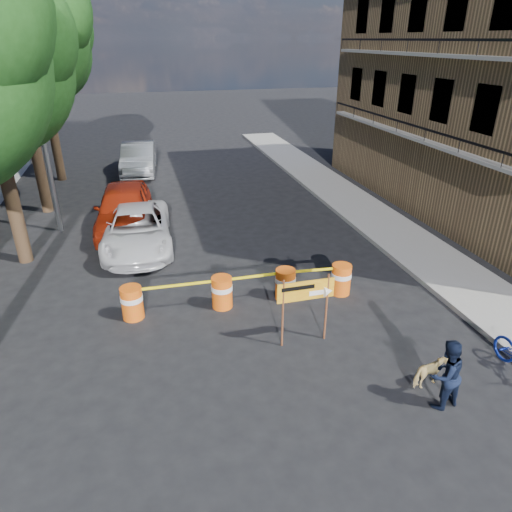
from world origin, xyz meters
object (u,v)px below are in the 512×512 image
barrel_far_left (132,302)px  barrel_mid_left (222,292)px  barrel_mid_right (285,283)px  suv_white (137,229)px  pedestrian (446,374)px  detour_sign (313,295)px  dog (431,373)px  sedan_silver (139,158)px  barrel_far_right (341,279)px  sedan_red (124,208)px

barrel_far_left → barrel_mid_left: size_ratio=1.00×
barrel_mid_right → suv_white: size_ratio=0.18×
barrel_mid_right → pedestrian: bearing=-70.1°
detour_sign → pedestrian: 3.25m
barrel_far_left → dog: size_ratio=1.13×
barrel_far_left → sedan_silver: sedan_silver is taller
barrel_far_left → dog: (6.03, -4.29, -0.14)m
barrel_mid_left → suv_white: size_ratio=0.18×
barrel_mid_right → suv_white: suv_white is taller
barrel_far_right → sedan_red: sedan_red is taller
detour_sign → dog: bearing=-48.9°
barrel_far_left → barrel_mid_right: bearing=-0.8°
barrel_mid_left → barrel_far_right: size_ratio=1.00×
detour_sign → barrel_far_left: bearing=152.0°
sedan_red → dog: bearing=-56.7°
barrel_far_right → barrel_far_left: bearing=178.1°
detour_sign → sedan_red: (-4.30, 8.68, -0.45)m
barrel_mid_left → sedan_silver: (-1.78, 14.79, 0.33)m
sedan_red → barrel_far_right: bearing=-44.8°
barrel_mid_left → barrel_far_right: same height
barrel_mid_right → detour_sign: detour_sign is taller
barrel_mid_left → sedan_red: bearing=111.0°
barrel_far_left → sedan_red: bearing=91.3°
barrel_mid_left → sedan_red: (-2.52, 6.57, 0.39)m
barrel_mid_right → dog: 4.63m
barrel_mid_right → sedan_silver: bearing=103.6°
barrel_far_right → detour_sign: 2.72m
barrel_far_right → sedan_silver: 15.81m
barrel_far_left → detour_sign: (4.15, -2.16, 0.84)m
barrel_mid_right → detour_sign: bearing=-90.9°
dog → barrel_mid_left: bearing=25.8°
barrel_far_left → sedan_silver: 14.75m
barrel_mid_left → sedan_red: size_ratio=0.18×
barrel_far_right → dog: (0.22, -4.11, -0.14)m
barrel_mid_right → pedestrian: (1.73, -4.78, 0.29)m
dog → pedestrian: bearing=152.2°
pedestrian → barrel_mid_right: bearing=-80.0°
barrel_mid_left → detour_sign: detour_sign is taller
barrel_far_left → suv_white: (0.26, 4.60, 0.22)m
barrel_far_left → barrel_far_right: (5.82, -0.19, 0.00)m
barrel_far_left → sedan_red: size_ratio=0.18×
barrel_mid_left → barrel_mid_right: bearing=-0.1°
dog → suv_white: size_ratio=0.16×
suv_white → barrel_far_right: bearing=-38.4°
barrel_far_left → barrel_mid_left: bearing=-1.3°
sedan_silver → barrel_far_right: bearing=-66.0°
pedestrian → dog: pedestrian is taller
suv_white → sedan_red: 1.97m
barrel_far_right → barrel_mid_left: bearing=177.8°
barrel_far_left → detour_sign: 4.75m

